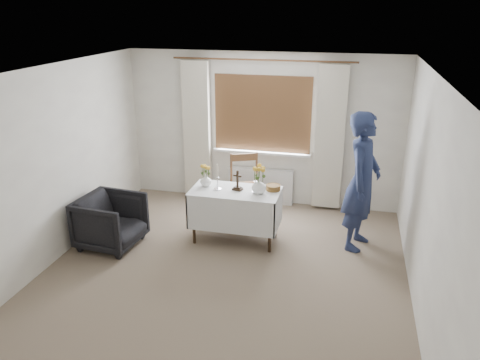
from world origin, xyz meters
name	(u,v)px	position (x,y,z in m)	size (l,w,h in m)	color
ground	(222,276)	(0.00, 0.00, 0.00)	(5.00, 5.00, 0.00)	#816B59
altar_table	(235,215)	(-0.08, 0.99, 0.38)	(1.24, 0.64, 0.76)	white
wooden_chair	(246,188)	(-0.09, 1.71, 0.51)	(0.47, 0.47, 1.03)	brown
armchair	(111,221)	(-1.72, 0.42, 0.37)	(0.78, 0.80, 0.73)	black
person	(362,182)	(1.61, 1.23, 0.95)	(0.70, 0.46, 1.91)	#22264F
radiator	(261,186)	(0.00, 2.42, 0.30)	(1.10, 0.10, 0.60)	silver
wooden_cross	(237,180)	(-0.05, 1.02, 0.90)	(0.13, 0.09, 0.28)	black
candlestick_left	(217,177)	(-0.33, 0.97, 0.95)	(0.11, 0.11, 0.37)	silver
candlestick_right	(255,181)	(0.20, 1.00, 0.93)	(0.09, 0.09, 0.33)	silver
flower_vase_left	(206,180)	(-0.53, 1.06, 0.85)	(0.17, 0.17, 0.17)	white
flower_vase_right	(259,186)	(0.26, 0.97, 0.87)	(0.20, 0.20, 0.21)	white
wicker_basket	(273,187)	(0.43, 1.13, 0.80)	(0.20, 0.20, 0.08)	brown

